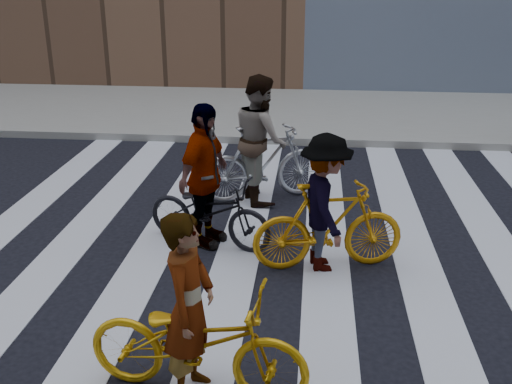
# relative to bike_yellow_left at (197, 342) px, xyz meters

# --- Properties ---
(ground) EXTENTS (100.00, 100.00, 0.00)m
(ground) POSITION_rel_bike_yellow_left_xyz_m (0.56, 2.44, -0.50)
(ground) COLOR black
(ground) RESTS_ON ground
(sidewalk_far) EXTENTS (100.00, 5.00, 0.15)m
(sidewalk_far) POSITION_rel_bike_yellow_left_xyz_m (0.56, 9.94, -0.42)
(sidewalk_far) COLOR gray
(sidewalk_far) RESTS_ON ground
(zebra_crosswalk) EXTENTS (8.25, 10.00, 0.01)m
(zebra_crosswalk) POSITION_rel_bike_yellow_left_xyz_m (0.56, 2.44, -0.49)
(zebra_crosswalk) COLOR silver
(zebra_crosswalk) RESTS_ON ground
(bike_yellow_left) EXTENTS (1.96, 0.89, 0.99)m
(bike_yellow_left) POSITION_rel_bike_yellow_left_xyz_m (0.00, 0.00, 0.00)
(bike_yellow_left) COLOR #CF930B
(bike_yellow_left) RESTS_ON ground
(bike_silver_mid) EXTENTS (2.02, 1.24, 1.18)m
(bike_silver_mid) POSITION_rel_bike_yellow_left_xyz_m (0.16, 4.50, 0.09)
(bike_silver_mid) COLOR #999BA2
(bike_silver_mid) RESTS_ON ground
(bike_yellow_right) EXTENTS (1.86, 0.88, 1.07)m
(bike_yellow_right) POSITION_rel_bike_yellow_left_xyz_m (1.11, 2.36, 0.04)
(bike_yellow_right) COLOR orange
(bike_yellow_right) RESTS_ON ground
(bike_dark_rear) EXTENTS (1.82, 1.11, 0.90)m
(bike_dark_rear) POSITION_rel_bike_yellow_left_xyz_m (-0.39, 2.85, -0.04)
(bike_dark_rear) COLOR black
(bike_dark_rear) RESTS_ON ground
(rider_left) EXTENTS (0.47, 0.65, 1.65)m
(rider_left) POSITION_rel_bike_yellow_left_xyz_m (-0.05, 0.00, 0.33)
(rider_left) COLOR slate
(rider_left) RESTS_ON ground
(rider_mid) EXTENTS (1.02, 1.14, 1.92)m
(rider_mid) POSITION_rel_bike_yellow_left_xyz_m (0.11, 4.50, 0.47)
(rider_mid) COLOR slate
(rider_mid) RESTS_ON ground
(rider_right) EXTENTS (0.82, 1.17, 1.65)m
(rider_right) POSITION_rel_bike_yellow_left_xyz_m (1.06, 2.36, 0.33)
(rider_right) COLOR slate
(rider_right) RESTS_ON ground
(rider_rear) EXTENTS (0.77, 1.17, 1.85)m
(rider_rear) POSITION_rel_bike_yellow_left_xyz_m (-0.44, 2.85, 0.43)
(rider_rear) COLOR slate
(rider_rear) RESTS_ON ground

